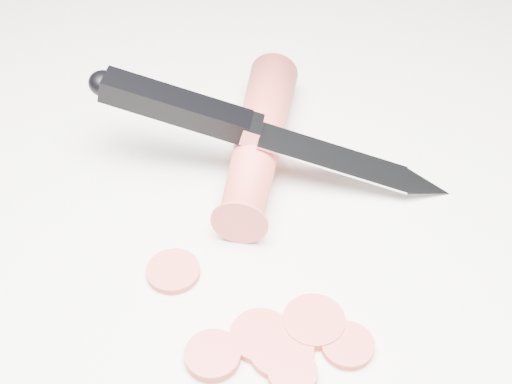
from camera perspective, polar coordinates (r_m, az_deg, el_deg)
name	(u,v)px	position (r m, az deg, el deg)	size (l,w,h in m)	color
ground	(271,261)	(0.48, 1.20, -5.57)	(2.40, 2.40, 0.00)	silver
carrot	(259,140)	(0.54, 0.23, 4.22)	(0.03, 0.03, 0.17)	#DF4139
carrot_slice_0	(261,336)	(0.44, 0.38, -11.44)	(0.04, 0.04, 0.01)	#CF4742
carrot_slice_1	(213,356)	(0.43, -3.49, -12.93)	(0.03, 0.03, 0.01)	#CF4742
carrot_slice_2	(281,350)	(0.44, 2.03, -12.55)	(0.04, 0.04, 0.01)	#CF4742
carrot_slice_3	(293,374)	(0.43, 2.94, -14.33)	(0.03, 0.03, 0.01)	#CF4742
carrot_slice_4	(314,322)	(0.45, 4.65, -10.31)	(0.04, 0.04, 0.01)	#CF4742
carrot_slice_5	(173,271)	(0.47, -6.64, -6.32)	(0.04, 0.04, 0.01)	#CF4742
carrot_slice_7	(348,345)	(0.44, 7.34, -12.08)	(0.03, 0.03, 0.01)	#CF4742
kitchen_knife	(273,132)	(0.51, 1.35, 4.82)	(0.25, 0.15, 0.08)	#BBBEC2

